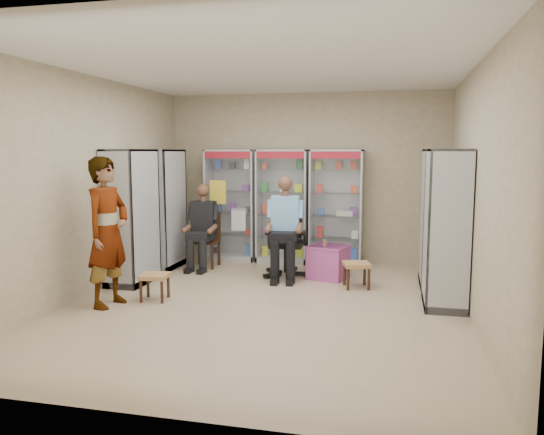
% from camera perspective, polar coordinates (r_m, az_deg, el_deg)
% --- Properties ---
extents(floor, '(6.00, 6.00, 0.00)m').
position_cam_1_polar(floor, '(6.92, -0.70, -9.40)').
color(floor, tan).
rests_on(floor, ground).
extents(room_shell, '(5.02, 6.02, 3.01)m').
position_cam_1_polar(room_shell, '(6.64, -0.72, 7.12)').
color(room_shell, '#BDAE8C').
rests_on(room_shell, ground).
extents(cabinet_back_left, '(0.90, 0.50, 2.00)m').
position_cam_1_polar(cabinet_back_left, '(9.67, -4.34, 1.35)').
color(cabinet_back_left, silver).
rests_on(cabinet_back_left, floor).
extents(cabinet_back_mid, '(0.90, 0.50, 2.00)m').
position_cam_1_polar(cabinet_back_mid, '(9.43, 1.18, 1.22)').
color(cabinet_back_mid, '#B5B9BD').
rests_on(cabinet_back_mid, floor).
extents(cabinet_back_right, '(0.90, 0.50, 2.00)m').
position_cam_1_polar(cabinet_back_right, '(9.28, 6.93, 1.08)').
color(cabinet_back_right, silver).
rests_on(cabinet_back_right, floor).
extents(cabinet_right_far, '(0.90, 0.50, 2.00)m').
position_cam_1_polar(cabinet_right_far, '(8.13, 17.55, -0.06)').
color(cabinet_right_far, '#AEB0B6').
rests_on(cabinet_right_far, floor).
extents(cabinet_right_near, '(0.90, 0.50, 2.00)m').
position_cam_1_polar(cabinet_right_near, '(7.04, 18.23, -1.15)').
color(cabinet_right_near, '#9FA0A5').
rests_on(cabinet_right_near, floor).
extents(cabinet_left_far, '(0.90, 0.50, 2.00)m').
position_cam_1_polar(cabinet_left_far, '(9.14, -11.67, 0.89)').
color(cabinet_left_far, '#A4A7AB').
rests_on(cabinet_left_far, floor).
extents(cabinet_left_near, '(0.90, 0.50, 2.00)m').
position_cam_1_polar(cabinet_left_near, '(8.16, -14.90, 0.06)').
color(cabinet_left_near, silver).
rests_on(cabinet_left_near, floor).
extents(wooden_chair, '(0.42, 0.42, 0.94)m').
position_cam_1_polar(wooden_chair, '(9.13, -7.18, -2.38)').
color(wooden_chair, black).
rests_on(wooden_chair, floor).
extents(seated_customer, '(0.44, 0.60, 1.34)m').
position_cam_1_polar(seated_customer, '(9.05, -7.31, -1.18)').
color(seated_customer, black).
rests_on(seated_customer, floor).
extents(office_chair, '(0.70, 0.70, 1.17)m').
position_cam_1_polar(office_chair, '(8.35, 1.51, -2.43)').
color(office_chair, black).
rests_on(office_chair, floor).
extents(seated_shopkeeper, '(0.56, 0.73, 1.49)m').
position_cam_1_polar(seated_shopkeeper, '(8.28, 1.45, -1.39)').
color(seated_shopkeeper, '#739BE4').
rests_on(seated_shopkeeper, floor).
extents(pink_trunk, '(0.66, 0.64, 0.52)m').
position_cam_1_polar(pink_trunk, '(8.32, 6.07, -4.77)').
color(pink_trunk, '#A64282').
rests_on(pink_trunk, floor).
extents(tea_glass, '(0.07, 0.07, 0.10)m').
position_cam_1_polar(tea_glass, '(8.21, 5.71, -2.72)').
color(tea_glass, '#5D2F08').
rests_on(tea_glass, pink_trunk).
extents(woven_stool_a, '(0.45, 0.45, 0.37)m').
position_cam_1_polar(woven_stool_a, '(7.83, 9.08, -6.14)').
color(woven_stool_a, olive).
rests_on(woven_stool_a, floor).
extents(woven_stool_b, '(0.40, 0.40, 0.35)m').
position_cam_1_polar(woven_stool_b, '(7.27, -12.50, -7.32)').
color(woven_stool_b, tan).
rests_on(woven_stool_b, floor).
extents(standing_man, '(0.56, 0.76, 1.91)m').
position_cam_1_polar(standing_man, '(7.03, -17.26, -1.51)').
color(standing_man, gray).
rests_on(standing_man, floor).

